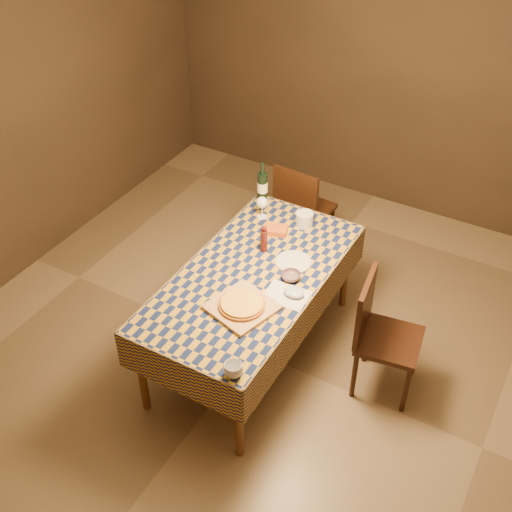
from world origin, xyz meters
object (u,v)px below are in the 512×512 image
object	(u,v)px
chair_far	(301,207)
chair_right	(379,330)
pizza	(242,304)
wine_bottle	(262,186)
bowl	(291,276)
dining_table	(252,283)
white_plate	(293,262)
cutting_board	(242,307)

from	to	relation	value
chair_far	chair_right	bearing A→B (deg)	-43.57
chair_right	pizza	bearing A→B (deg)	-147.34
wine_bottle	bowl	bearing A→B (deg)	-49.49
bowl	chair_far	bearing A→B (deg)	112.79
dining_table	wine_bottle	distance (m)	0.97
dining_table	wine_bottle	bearing A→B (deg)	115.10
white_plate	chair_far	xyz separation A→B (m)	(-0.42, 0.99, -0.25)
chair_right	dining_table	bearing A→B (deg)	-169.16
dining_table	pizza	size ratio (longest dim) A/B	5.87
cutting_board	white_plate	world-z (taller)	cutting_board
pizza	chair_right	bearing A→B (deg)	32.66
cutting_board	pizza	bearing A→B (deg)	-90.00
bowl	chair_right	world-z (taller)	chair_right
cutting_board	chair_far	distance (m)	1.63
wine_bottle	chair_right	world-z (taller)	wine_bottle
cutting_board	wine_bottle	world-z (taller)	wine_bottle
bowl	chair_far	xyz separation A→B (m)	(-0.48, 1.15, -0.27)
pizza	wine_bottle	xyz separation A→B (m)	(-0.51, 1.19, 0.09)
bowl	chair_right	xyz separation A→B (m)	(0.64, 0.08, -0.27)
white_plate	chair_right	size ratio (longest dim) A/B	0.27
cutting_board	bowl	distance (m)	0.45
pizza	bowl	distance (m)	0.45
white_plate	chair_far	world-z (taller)	chair_far
white_plate	chair_far	size ratio (longest dim) A/B	0.27
pizza	chair_right	distance (m)	0.97
chair_right	white_plate	bearing A→B (deg)	173.22
pizza	chair_right	world-z (taller)	chair_right
dining_table	chair_far	xyz separation A→B (m)	(-0.23, 1.25, -0.17)
cutting_board	white_plate	distance (m)	0.59
dining_table	cutting_board	size ratio (longest dim) A/B	4.84
pizza	bowl	bearing A→B (deg)	71.77
dining_table	chair_right	world-z (taller)	chair_right
cutting_board	bowl	xyz separation A→B (m)	(0.14, 0.42, 0.01)
dining_table	white_plate	xyz separation A→B (m)	(0.19, 0.26, 0.08)
chair_far	bowl	bearing A→B (deg)	-67.21
white_plate	cutting_board	bearing A→B (deg)	-97.40
cutting_board	bowl	size ratio (longest dim) A/B	2.79
cutting_board	chair_right	xyz separation A→B (m)	(0.78, 0.50, -0.26)
dining_table	bowl	xyz separation A→B (m)	(0.25, 0.09, 0.10)
bowl	pizza	bearing A→B (deg)	-108.23
dining_table	chair_far	size ratio (longest dim) A/B	1.98
pizza	white_plate	size ratio (longest dim) A/B	1.23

